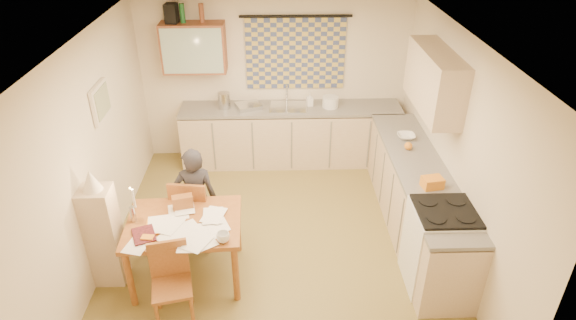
{
  "coord_description": "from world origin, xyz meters",
  "views": [
    {
      "loc": [
        -0.02,
        -4.65,
        3.83
      ],
      "look_at": [
        0.13,
        0.2,
        1.02
      ],
      "focal_mm": 30.0,
      "sensor_mm": 36.0,
      "label": 1
    }
  ],
  "objects_px": {
    "counter_right": "(415,199)",
    "chair_far": "(196,223)",
    "counter_back": "(291,135)",
    "stove": "(439,247)",
    "dining_table": "(187,249)",
    "shelf_stand": "(104,236)",
    "person": "(196,199)"
  },
  "relations": [
    {
      "from": "counter_right",
      "to": "chair_far",
      "type": "xyz_separation_m",
      "value": [
        -2.68,
        -0.21,
        -0.16
      ]
    },
    {
      "from": "counter_back",
      "to": "stove",
      "type": "relative_size",
      "value": 3.4
    },
    {
      "from": "dining_table",
      "to": "chair_far",
      "type": "relative_size",
      "value": 1.29
    },
    {
      "from": "counter_back",
      "to": "counter_right",
      "type": "bearing_deg",
      "value": -50.1
    },
    {
      "from": "counter_right",
      "to": "shelf_stand",
      "type": "relative_size",
      "value": 2.51
    },
    {
      "from": "counter_back",
      "to": "stove",
      "type": "distance_m",
      "value": 3.08
    },
    {
      "from": "counter_back",
      "to": "counter_right",
      "type": "distance_m",
      "value": 2.3
    },
    {
      "from": "counter_right",
      "to": "person",
      "type": "height_order",
      "value": "person"
    },
    {
      "from": "counter_right",
      "to": "dining_table",
      "type": "xyz_separation_m",
      "value": [
        -2.69,
        -0.77,
        -0.07
      ]
    },
    {
      "from": "counter_back",
      "to": "shelf_stand",
      "type": "bearing_deg",
      "value": -129.05
    },
    {
      "from": "dining_table",
      "to": "person",
      "type": "bearing_deg",
      "value": 82.81
    },
    {
      "from": "counter_right",
      "to": "dining_table",
      "type": "bearing_deg",
      "value": -163.99
    },
    {
      "from": "person",
      "to": "stove",
      "type": "bearing_deg",
      "value": 158.87
    },
    {
      "from": "stove",
      "to": "dining_table",
      "type": "relative_size",
      "value": 0.79
    },
    {
      "from": "counter_back",
      "to": "dining_table",
      "type": "bearing_deg",
      "value": -115.69
    },
    {
      "from": "counter_right",
      "to": "shelf_stand",
      "type": "xyz_separation_m",
      "value": [
        -3.54,
        -0.79,
        0.14
      ]
    },
    {
      "from": "chair_far",
      "to": "person",
      "type": "bearing_deg",
      "value": 173.47
    },
    {
      "from": "counter_back",
      "to": "stove",
      "type": "xyz_separation_m",
      "value": [
        1.47,
        -2.71,
        0.03
      ]
    },
    {
      "from": "counter_back",
      "to": "shelf_stand",
      "type": "xyz_separation_m",
      "value": [
        -2.07,
        -2.55,
        0.14
      ]
    },
    {
      "from": "dining_table",
      "to": "shelf_stand",
      "type": "bearing_deg",
      "value": 178.72
    },
    {
      "from": "stove",
      "to": "chair_far",
      "type": "distance_m",
      "value": 2.79
    },
    {
      "from": "person",
      "to": "shelf_stand",
      "type": "bearing_deg",
      "value": 26.82
    },
    {
      "from": "counter_back",
      "to": "person",
      "type": "relative_size",
      "value": 2.52
    },
    {
      "from": "stove",
      "to": "shelf_stand",
      "type": "distance_m",
      "value": 3.55
    },
    {
      "from": "counter_right",
      "to": "chair_far",
      "type": "distance_m",
      "value": 2.7
    },
    {
      "from": "person",
      "to": "shelf_stand",
      "type": "distance_m",
      "value": 1.07
    },
    {
      "from": "chair_far",
      "to": "counter_right",
      "type": "bearing_deg",
      "value": -167.58
    },
    {
      "from": "counter_right",
      "to": "stove",
      "type": "bearing_deg",
      "value": -90.0
    },
    {
      "from": "stove",
      "to": "person",
      "type": "xyz_separation_m",
      "value": [
        -2.64,
        0.73,
        0.17
      ]
    },
    {
      "from": "dining_table",
      "to": "counter_right",
      "type": "bearing_deg",
      "value": 13.76
    },
    {
      "from": "counter_right",
      "to": "chair_far",
      "type": "height_order",
      "value": "chair_far"
    },
    {
      "from": "chair_far",
      "to": "person",
      "type": "xyz_separation_m",
      "value": [
        0.04,
        -0.01,
        0.36
      ]
    }
  ]
}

